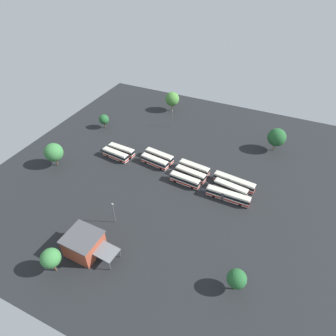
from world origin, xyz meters
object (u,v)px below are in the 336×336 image
(bus_row1_slot2, at_px, (159,156))
(bus_row0_slot0, at_px, (115,155))
(tree_south_edge, at_px, (172,99))
(bus_row3_slot0, at_px, (228,196))
(bus_row0_slot1, at_px, (122,150))
(bus_row2_slot2, at_px, (194,168))
(tree_north_edge, at_px, (237,279))
(depot_building, at_px, (84,244))
(bus_row1_slot1, at_px, (155,161))
(tree_east_edge, at_px, (277,137))
(tree_west_edge, at_px, (54,152))
(tree_northwest, at_px, (104,119))
(lamp_post_mid_lot, at_px, (172,118))
(lamp_post_far_corner, at_px, (114,212))
(bus_row3_slot2, at_px, (234,182))
(bus_row3_slot1, at_px, (231,188))
(tree_northeast, at_px, (51,258))
(bus_row2_slot0, at_px, (185,180))
(maintenance_shelter, at_px, (103,250))
(bus_row2_slot1, at_px, (191,174))

(bus_row1_slot2, bearing_deg, bus_row0_slot0, -157.90)
(tree_south_edge, bearing_deg, bus_row3_slot0, -49.33)
(bus_row0_slot0, height_order, bus_row0_slot1, same)
(bus_row2_slot2, bearing_deg, tree_north_edge, -56.77)
(bus_row0_slot0, height_order, bus_row2_slot2, same)
(depot_building, bearing_deg, bus_row1_slot1, 89.70)
(tree_east_edge, xyz_separation_m, tree_west_edge, (-75.84, -46.17, -0.16))
(bus_row0_slot0, bearing_deg, tree_north_edge, -30.63)
(bus_row0_slot1, height_order, bus_row1_slot1, same)
(tree_northwest, bearing_deg, bus_row0_slot0, -45.84)
(depot_building, xyz_separation_m, lamp_post_mid_lot, (-5.49, 73.44, 1.33))
(tree_north_edge, bearing_deg, depot_building, -171.01)
(depot_building, bearing_deg, lamp_post_far_corner, 80.81)
(bus_row3_slot2, xyz_separation_m, tree_west_edge, (-66.28, -17.44, 4.44))
(tree_east_edge, bearing_deg, bus_row2_slot2, -132.95)
(bus_row3_slot1, relative_size, tree_northwest, 1.85)
(tree_northeast, xyz_separation_m, tree_northwest, (-30.27, 67.63, -1.39))
(depot_building, bearing_deg, bus_row2_slot0, 68.49)
(maintenance_shelter, height_order, lamp_post_mid_lot, lamp_post_mid_lot)
(lamp_post_mid_lot, bearing_deg, tree_south_edge, 114.32)
(bus_row2_slot2, distance_m, tree_northwest, 51.24)
(maintenance_shelter, distance_m, tree_north_edge, 36.32)
(tree_north_edge, bearing_deg, bus_row3_slot0, 108.71)
(bus_row1_slot2, height_order, tree_north_edge, tree_north_edge)
(maintenance_shelter, distance_m, lamp_post_far_corner, 12.84)
(bus_row0_slot0, bearing_deg, bus_row1_slot1, 9.50)
(bus_row2_slot1, height_order, depot_building, depot_building)
(bus_row1_slot1, xyz_separation_m, bus_row3_slot0, (31.30, -6.56, 0.00))
(bus_row2_slot2, relative_size, tree_south_edge, 1.22)
(bus_row2_slot1, height_order, tree_north_edge, tree_north_edge)
(bus_row3_slot2, xyz_separation_m, tree_south_edge, (-43.57, 42.78, 4.63))
(bus_row3_slot1, distance_m, tree_north_edge, 36.26)
(bus_row0_slot1, bearing_deg, depot_building, -70.83)
(bus_row2_slot2, bearing_deg, bus_row1_slot1, -170.10)
(bus_row2_slot1, relative_size, bus_row3_slot0, 0.79)
(bus_row1_slot1, distance_m, bus_row2_slot1, 15.60)
(bus_row0_slot1, height_order, tree_northwest, tree_northwest)
(lamp_post_far_corner, distance_m, tree_north_edge, 40.27)
(bus_row0_slot0, xyz_separation_m, tree_northeast, (12.61, -49.45, 3.93))
(bus_row1_slot1, distance_m, bus_row2_slot2, 15.81)
(bus_row2_slot0, height_order, lamp_post_far_corner, lamp_post_far_corner)
(bus_row0_slot0, height_order, tree_northwest, tree_northwest)
(bus_row2_slot2, height_order, maintenance_shelter, maintenance_shelter)
(bus_row0_slot1, height_order, tree_north_edge, tree_north_edge)
(bus_row0_slot0, distance_m, tree_northeast, 51.19)
(tree_south_edge, bearing_deg, bus_row2_slot0, -61.16)
(lamp_post_far_corner, bearing_deg, tree_northwest, 127.57)
(depot_building, bearing_deg, lamp_post_mid_lot, 94.27)
(bus_row2_slot2, height_order, lamp_post_far_corner, lamp_post_far_corner)
(maintenance_shelter, height_order, tree_west_edge, tree_west_edge)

